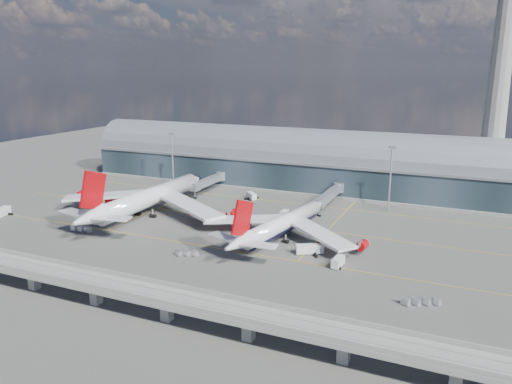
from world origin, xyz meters
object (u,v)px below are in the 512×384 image
at_px(control_tower, 499,76).
at_px(cargo_train_0, 81,229).
at_px(cargo_train_2, 421,302).
at_px(service_truck_1, 97,221).
at_px(floodlight_mast_left, 172,158).
at_px(service_truck_5, 252,196).
at_px(airliner_left, 147,198).
at_px(service_truck_4, 284,214).
at_px(service_truck_0, 2,212).
at_px(cargo_train_1, 187,253).
at_px(airliner_right, 281,225).
at_px(service_truck_3, 338,262).
at_px(floodlight_mast_right, 390,177).
at_px(service_truck_2, 310,249).

bearing_deg(control_tower, cargo_train_0, -142.37).
distance_m(cargo_train_0, cargo_train_2, 113.26).
bearing_deg(service_truck_1, floodlight_mast_left, 0.40).
bearing_deg(service_truck_5, airliner_left, -172.92).
height_order(service_truck_4, cargo_train_0, service_truck_4).
distance_m(floodlight_mast_left, service_truck_1, 63.17).
relative_size(service_truck_0, service_truck_1, 1.71).
bearing_deg(service_truck_5, cargo_train_2, -91.06).
bearing_deg(cargo_train_0, cargo_train_1, -90.96).
height_order(control_tower, airliner_right, control_tower).
relative_size(airliner_left, airliner_right, 1.28).
height_order(airliner_right, service_truck_3, airliner_right).
height_order(service_truck_3, service_truck_4, service_truck_3).
xyz_separation_m(floodlight_mast_right, service_truck_0, (-132.28, -68.05, -11.91)).
height_order(service_truck_2, service_truck_3, service_truck_2).
height_order(airliner_left, service_truck_4, airliner_left).
xyz_separation_m(airliner_right, cargo_train_1, (-20.48, -25.20, -4.13)).
bearing_deg(cargo_train_0, floodlight_mast_left, 11.44).
xyz_separation_m(floodlight_mast_right, cargo_train_0, (-91.95, -69.87, -12.72)).
bearing_deg(airliner_right, service_truck_5, 133.97).
height_order(floodlight_mast_left, service_truck_1, floodlight_mast_left).
bearing_deg(cargo_train_0, service_truck_2, -76.57).
bearing_deg(cargo_train_1, service_truck_3, -56.65).
bearing_deg(floodlight_mast_right, cargo_train_1, -122.16).
xyz_separation_m(cargo_train_0, cargo_train_1, (45.13, -4.60, -0.07)).
distance_m(service_truck_0, service_truck_4, 106.93).
xyz_separation_m(service_truck_0, cargo_train_2, (153.21, -11.13, -0.89)).
relative_size(service_truck_3, cargo_train_0, 0.76).
bearing_deg(airliner_left, service_truck_3, -14.47).
xyz_separation_m(control_tower, service_truck_3, (-38.18, -92.35, -50.19)).
height_order(service_truck_1, service_truck_4, service_truck_1).
height_order(cargo_train_1, cargo_train_2, cargo_train_1).
bearing_deg(cargo_train_2, airliner_right, 82.37).
relative_size(service_truck_5, cargo_train_2, 0.64).
bearing_deg(cargo_train_1, floodlight_mast_right, -11.86).
xyz_separation_m(airliner_left, service_truck_0, (-49.42, -24.06, -5.01)).
relative_size(control_tower, cargo_train_1, 14.05).
bearing_deg(cargo_train_2, floodlight_mast_left, 81.48).
bearing_deg(airliner_left, service_truck_5, 54.74).
distance_m(service_truck_1, service_truck_4, 68.35).
xyz_separation_m(floodlight_mast_right, service_truck_4, (-34.25, -25.36, -12.30)).
distance_m(control_tower, cargo_train_1, 140.62).
height_order(floodlight_mast_right, service_truck_4, floodlight_mast_right).
relative_size(airliner_right, service_truck_2, 7.21).
xyz_separation_m(service_truck_0, service_truck_1, (40.01, 6.57, -0.34)).
relative_size(service_truck_1, service_truck_3, 0.82).
distance_m(airliner_right, service_truck_2, 15.80).
bearing_deg(airliner_right, cargo_train_1, -120.19).
xyz_separation_m(control_tower, service_truck_0, (-167.28, -96.05, -49.92)).
relative_size(control_tower, service_truck_4, 22.54).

